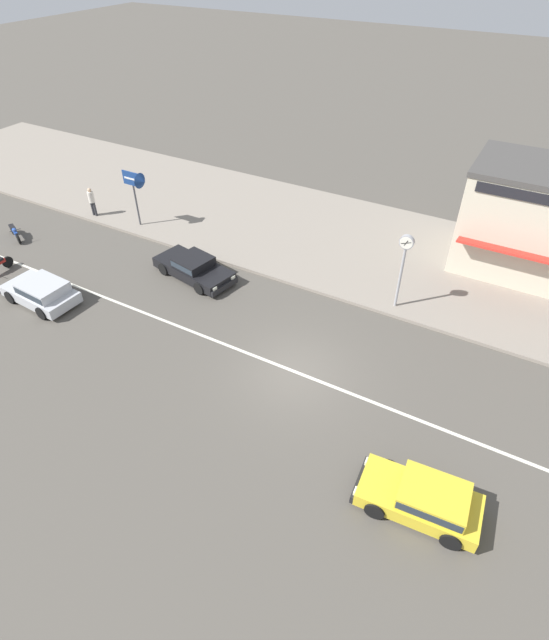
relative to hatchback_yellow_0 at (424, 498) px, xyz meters
The scene contains 11 objects.
ground_plane 6.74m from the hatchback_yellow_0, 150.73° to the left, with size 160.00×160.00×0.00m, color #544F47.
lane_centre_stripe 6.74m from the hatchback_yellow_0, 150.73° to the left, with size 50.40×0.14×0.01m, color silver.
kerb_strip 14.59m from the hatchback_yellow_0, 113.68° to the left, with size 68.00×10.00×0.15m, color gray.
hatchback_yellow_0 is the anchor object (origin of this frame).
hatchback_silver_1 17.98m from the hatchback_yellow_0, behind, with size 3.71×1.99×1.10m.
sedan_black_2 14.78m from the hatchback_yellow_0, 152.96° to the left, with size 4.43×2.45×1.06m.
motorcycle_1 24.39m from the hatchback_yellow_0, 168.27° to the left, with size 1.78×0.96×0.80m.
street_clock 10.07m from the hatchback_yellow_0, 113.09° to the left, with size 0.61×0.22×3.54m.
arrow_signboard 20.61m from the hatchback_yellow_0, 153.13° to the left, with size 1.51×0.82×3.13m.
pedestrian_near_clock 23.64m from the hatchback_yellow_0, 157.93° to the left, with size 0.34×0.34×1.67m.
shopfront_mid_block 15.30m from the hatchback_yellow_0, 89.45° to the left, with size 5.72×5.36×5.04m.
Camera 1 is at (5.99, -12.33, 13.62)m, focal length 28.00 mm.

